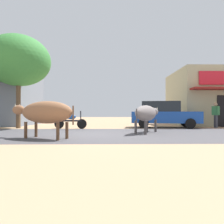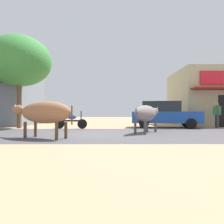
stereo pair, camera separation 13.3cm
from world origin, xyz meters
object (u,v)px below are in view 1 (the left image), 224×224
at_px(parked_hatchback_car, 164,114).
at_px(parked_motorcycle, 71,121).
at_px(cow_far_dark, 147,113).
at_px(pedestrian_by_shop, 216,113).
at_px(roadside_tree, 18,61).
at_px(cow_near_brown, 45,113).

distance_m(parked_hatchback_car, parked_motorcycle, 5.77).
height_order(parked_hatchback_car, cow_far_dark, parked_hatchback_car).
bearing_deg(pedestrian_by_shop, cow_far_dark, -146.33).
bearing_deg(roadside_tree, cow_near_brown, -58.36).
xyz_separation_m(parked_hatchback_car, parked_motorcycle, (-5.69, -0.85, -0.38)).
relative_size(roadside_tree, parked_motorcycle, 2.91).
height_order(parked_motorcycle, cow_near_brown, cow_near_brown).
height_order(roadside_tree, parked_motorcycle, roadside_tree).
xyz_separation_m(cow_near_brown, cow_far_dark, (4.02, 2.00, -0.03)).
height_order(cow_far_dark, pedestrian_by_shop, pedestrian_by_shop).
relative_size(cow_far_dark, pedestrian_by_shop, 1.66).
bearing_deg(cow_near_brown, pedestrian_by_shop, 30.53).
distance_m(parked_motorcycle, cow_far_dark, 4.80).
distance_m(cow_near_brown, cow_far_dark, 4.49).
relative_size(roadside_tree, cow_near_brown, 2.10).
distance_m(roadside_tree, cow_far_dark, 8.46).
bearing_deg(cow_near_brown, cow_far_dark, 26.40).
bearing_deg(parked_hatchback_car, cow_far_dark, -116.27).
height_order(roadside_tree, pedestrian_by_shop, roadside_tree).
bearing_deg(cow_near_brown, parked_hatchback_car, 43.84).
bearing_deg(pedestrian_by_shop, parked_hatchback_car, 175.22).
distance_m(parked_motorcycle, pedestrian_by_shop, 8.90).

